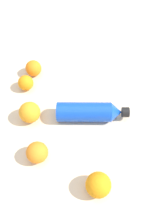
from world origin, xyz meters
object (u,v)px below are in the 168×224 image
at_px(orange_1, 98,185).
at_px(orange_4, 37,152).
at_px(orange_0, 26,83).
at_px(orange_3, 34,68).
at_px(orange_2, 30,112).
at_px(water_bottle, 90,112).

bearing_deg(orange_1, orange_4, -137.99).
distance_m(orange_0, orange_3, 0.08).
relative_size(orange_3, orange_4, 0.91).
bearing_deg(orange_1, orange_0, -165.45).
distance_m(orange_0, orange_2, 0.15).
height_order(orange_0, orange_2, orange_2).
relative_size(orange_1, orange_4, 1.09).
bearing_deg(orange_2, orange_1, 22.99).
bearing_deg(water_bottle, orange_2, -178.89).
xyz_separation_m(orange_1, orange_2, (-0.33, -0.14, -0.00)).
relative_size(orange_2, orange_4, 1.08).
bearing_deg(orange_0, orange_3, 144.29).
relative_size(orange_1, orange_3, 1.20).
distance_m(orange_3, orange_4, 0.39).
height_order(orange_0, orange_3, orange_3).
height_order(orange_2, orange_3, orange_2).
distance_m(water_bottle, orange_1, 0.27).
distance_m(orange_2, orange_3, 0.23).
distance_m(orange_1, orange_4, 0.23).
xyz_separation_m(orange_0, orange_2, (0.15, -0.02, 0.01)).
bearing_deg(water_bottle, orange_0, 151.32).
height_order(orange_2, orange_4, orange_2).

